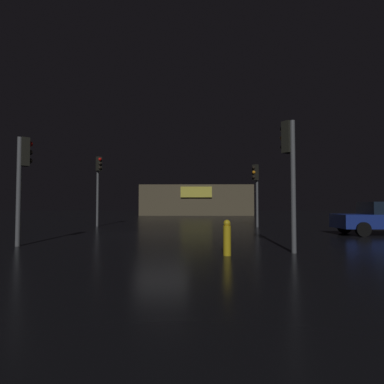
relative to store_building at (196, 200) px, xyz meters
name	(u,v)px	position (x,y,z in m)	size (l,w,h in m)	color
ground_plane	(162,234)	(-1.56, -28.82, -2.03)	(120.00, 120.00, 0.00)	black
store_building	(196,200)	(0.00, 0.00, 0.00)	(14.91, 7.23, 4.05)	brown
traffic_signal_main	(23,170)	(-5.93, -33.14, 0.59)	(0.42, 0.42, 3.77)	#595B60
traffic_signal_opposite	(98,178)	(-6.38, -23.40, 1.16)	(0.42, 0.43, 4.59)	#595B60
traffic_signal_cross_left	(290,159)	(2.93, -34.49, 0.77)	(0.41, 0.43, 3.94)	#595B60
traffic_signal_cross_right	(256,183)	(3.89, -23.92, 0.77)	(0.43, 0.42, 3.98)	#595B60
car_near	(384,218)	(8.98, -28.91, -1.25)	(4.47, 1.99, 1.56)	navy
fire_hydrant	(227,238)	(0.99, -35.05, -1.53)	(0.22, 0.22, 1.00)	gold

